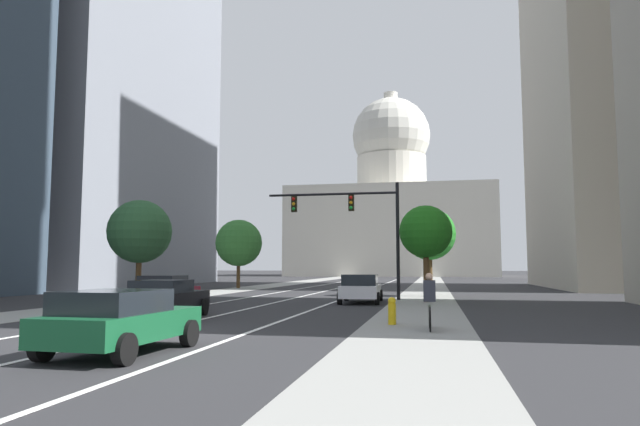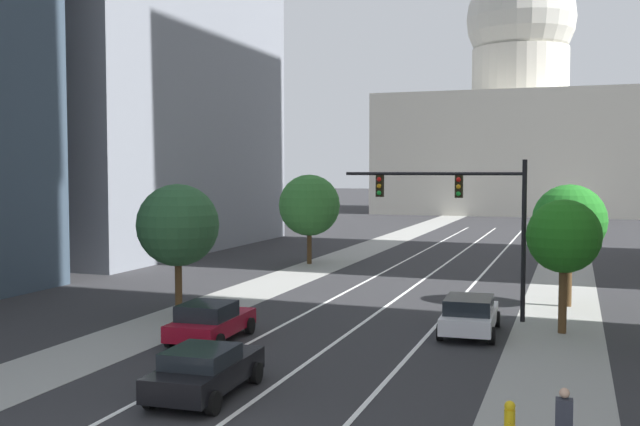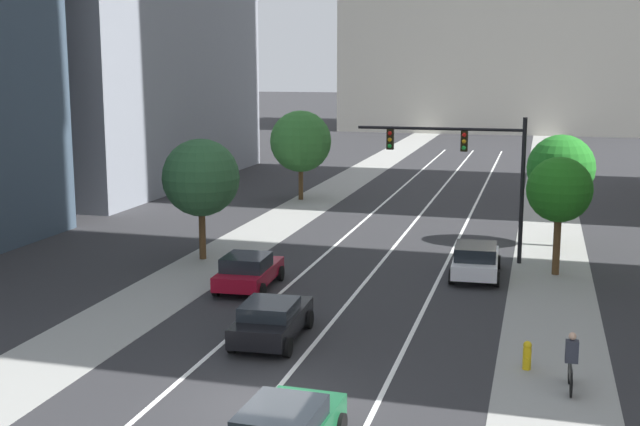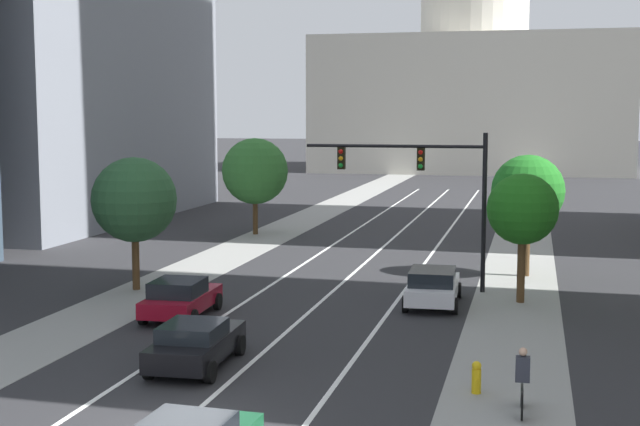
% 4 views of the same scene
% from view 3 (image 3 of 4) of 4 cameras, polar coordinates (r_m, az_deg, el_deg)
% --- Properties ---
extents(ground_plane, '(400.00, 400.00, 0.00)m').
position_cam_3_polar(ground_plane, '(61.57, 8.14, 1.45)').
color(ground_plane, '#2B2B2D').
extents(sidewalk_left, '(3.48, 130.00, 0.01)m').
position_cam_3_polar(sidewalk_left, '(58.13, -0.02, 1.04)').
color(sidewalk_left, gray).
rests_on(sidewalk_left, ground).
extents(sidewalk_right, '(3.48, 130.00, 0.01)m').
position_cam_3_polar(sidewalk_right, '(56.23, 15.34, 0.36)').
color(sidewalk_right, gray).
rests_on(sidewalk_right, ground).
extents(lane_stripe_left, '(0.16, 90.00, 0.01)m').
position_cam_3_polar(lane_stripe_left, '(47.46, 2.39, -1.04)').
color(lane_stripe_left, white).
rests_on(lane_stripe_left, ground).
extents(lane_stripe_center, '(0.16, 90.00, 0.01)m').
position_cam_3_polar(lane_stripe_center, '(46.92, 5.95, -1.22)').
color(lane_stripe_center, white).
rests_on(lane_stripe_center, ground).
extents(lane_stripe_right, '(0.16, 90.00, 0.01)m').
position_cam_3_polar(lane_stripe_right, '(46.57, 9.58, -1.40)').
color(lane_stripe_right, white).
rests_on(lane_stripe_right, ground).
extents(capitol_building, '(40.14, 25.65, 38.46)m').
position_cam_3_polar(capitol_building, '(124.12, 11.86, 11.80)').
color(capitol_building, beige).
rests_on(capitol_building, ground).
extents(car_white, '(2.26, 4.67, 1.50)m').
position_cam_3_polar(car_white, '(37.22, 10.55, -3.14)').
color(car_white, silver).
rests_on(car_white, ground).
extents(car_crimson, '(2.28, 4.37, 1.48)m').
position_cam_3_polar(car_crimson, '(34.85, -4.89, -3.94)').
color(car_crimson, maroon).
rests_on(car_crimson, ground).
extents(car_black, '(2.21, 4.48, 1.42)m').
position_cam_3_polar(car_black, '(28.42, -3.32, -7.24)').
color(car_black, black).
rests_on(car_black, ground).
extents(traffic_signal_mast, '(7.84, 0.39, 6.81)m').
position_cam_3_polar(traffic_signal_mast, '(39.61, 10.16, 3.64)').
color(traffic_signal_mast, black).
rests_on(traffic_signal_mast, ground).
extents(fire_hydrant, '(0.26, 0.35, 0.91)m').
position_cam_3_polar(fire_hydrant, '(26.65, 13.92, -9.37)').
color(fire_hydrant, yellow).
rests_on(fire_hydrant, ground).
extents(cyclist, '(0.37, 1.70, 1.72)m').
position_cam_3_polar(cyclist, '(25.24, 16.73, -9.69)').
color(cyclist, black).
rests_on(cyclist, ground).
extents(street_tree_near_left, '(3.66, 3.66, 5.76)m').
position_cam_3_polar(street_tree_near_left, '(39.78, -8.11, 2.39)').
color(street_tree_near_left, '#51381E').
rests_on(street_tree_near_left, ground).
extents(street_tree_near_right, '(2.86, 2.86, 5.24)m').
position_cam_3_polar(street_tree_near_right, '(37.91, 15.99, 1.50)').
color(street_tree_near_right, '#51381E').
rests_on(street_tree_near_right, ground).
extents(street_tree_mid_left, '(4.16, 4.16, 6.09)m').
position_cam_3_polar(street_tree_mid_left, '(56.92, -1.33, 4.90)').
color(street_tree_mid_left, '#51381E').
rests_on(street_tree_mid_left, ground).
extents(street_tree_mid_right, '(3.40, 3.40, 5.72)m').
position_cam_3_polar(street_tree_mid_right, '(43.90, 16.08, 2.93)').
color(street_tree_mid_right, '#51381E').
rests_on(street_tree_mid_right, ground).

